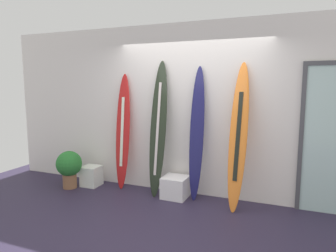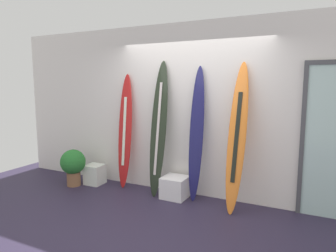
{
  "view_description": "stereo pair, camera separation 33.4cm",
  "coord_description": "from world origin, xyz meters",
  "px_view_note": "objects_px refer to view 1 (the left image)",
  "views": [
    {
      "loc": [
        1.48,
        -3.45,
        1.82
      ],
      "look_at": [
        -0.31,
        0.95,
        1.16
      ],
      "focal_mm": 32.13,
      "sensor_mm": 36.0,
      "label": 1
    },
    {
      "loc": [
        1.79,
        -3.32,
        1.82
      ],
      "look_at": [
        -0.31,
        0.95,
        1.16
      ],
      "focal_mm": 32.13,
      "sensor_mm": 36.0,
      "label": 2
    }
  ],
  "objects_px": {
    "surfboard_crimson": "(123,133)",
    "surfboard_sunset": "(238,137)",
    "surfboard_navy": "(197,134)",
    "display_block_center": "(91,176)",
    "potted_plant": "(69,166)",
    "surfboard_charcoal": "(158,130)",
    "display_block_left": "(175,187)"
  },
  "relations": [
    {
      "from": "surfboard_crimson",
      "to": "surfboard_sunset",
      "type": "height_order",
      "value": "surfboard_sunset"
    },
    {
      "from": "surfboard_navy",
      "to": "surfboard_sunset",
      "type": "xyz_separation_m",
      "value": [
        0.66,
        -0.12,
        0.01
      ]
    },
    {
      "from": "display_block_center",
      "to": "potted_plant",
      "type": "height_order",
      "value": "potted_plant"
    },
    {
      "from": "surfboard_sunset",
      "to": "display_block_center",
      "type": "height_order",
      "value": "surfboard_sunset"
    },
    {
      "from": "surfboard_crimson",
      "to": "potted_plant",
      "type": "distance_m",
      "value": 1.12
    },
    {
      "from": "potted_plant",
      "to": "surfboard_sunset",
      "type": "bearing_deg",
      "value": 5.0
    },
    {
      "from": "surfboard_charcoal",
      "to": "surfboard_navy",
      "type": "distance_m",
      "value": 0.64
    },
    {
      "from": "potted_plant",
      "to": "surfboard_crimson",
      "type": "bearing_deg",
      "value": 24.09
    },
    {
      "from": "surfboard_charcoal",
      "to": "display_block_center",
      "type": "bearing_deg",
      "value": -176.46
    },
    {
      "from": "surfboard_crimson",
      "to": "display_block_center",
      "type": "height_order",
      "value": "surfboard_crimson"
    },
    {
      "from": "potted_plant",
      "to": "display_block_center",
      "type": "bearing_deg",
      "value": 40.42
    },
    {
      "from": "display_block_center",
      "to": "surfboard_crimson",
      "type": "bearing_deg",
      "value": 14.04
    },
    {
      "from": "surfboard_sunset",
      "to": "surfboard_crimson",
      "type": "bearing_deg",
      "value": 176.08
    },
    {
      "from": "surfboard_navy",
      "to": "surfboard_sunset",
      "type": "height_order",
      "value": "surfboard_sunset"
    },
    {
      "from": "display_block_center",
      "to": "surfboard_charcoal",
      "type": "bearing_deg",
      "value": 3.54
    },
    {
      "from": "surfboard_sunset",
      "to": "surfboard_charcoal",
      "type": "bearing_deg",
      "value": 176.89
    },
    {
      "from": "display_block_center",
      "to": "display_block_left",
      "type": "bearing_deg",
      "value": 1.39
    },
    {
      "from": "surfboard_navy",
      "to": "display_block_center",
      "type": "bearing_deg",
      "value": -176.11
    },
    {
      "from": "display_block_center",
      "to": "potted_plant",
      "type": "bearing_deg",
      "value": -139.58
    },
    {
      "from": "surfboard_navy",
      "to": "surfboard_sunset",
      "type": "bearing_deg",
      "value": -10.46
    },
    {
      "from": "surfboard_charcoal",
      "to": "potted_plant",
      "type": "height_order",
      "value": "surfboard_charcoal"
    },
    {
      "from": "surfboard_charcoal",
      "to": "display_block_left",
      "type": "distance_m",
      "value": 0.97
    },
    {
      "from": "surfboard_crimson",
      "to": "surfboard_charcoal",
      "type": "relative_size",
      "value": 0.91
    },
    {
      "from": "surfboard_navy",
      "to": "display_block_center",
      "type": "xyz_separation_m",
      "value": [
        -1.93,
        -0.13,
        -0.88
      ]
    },
    {
      "from": "surfboard_crimson",
      "to": "display_block_center",
      "type": "relative_size",
      "value": 5.62
    },
    {
      "from": "display_block_left",
      "to": "display_block_center",
      "type": "relative_size",
      "value": 1.11
    },
    {
      "from": "surfboard_crimson",
      "to": "display_block_center",
      "type": "bearing_deg",
      "value": -165.96
    },
    {
      "from": "display_block_left",
      "to": "surfboard_crimson",
      "type": "bearing_deg",
      "value": 174.0
    },
    {
      "from": "surfboard_crimson",
      "to": "surfboard_navy",
      "type": "bearing_deg",
      "value": -0.64
    },
    {
      "from": "surfboard_navy",
      "to": "display_block_left",
      "type": "xyz_separation_m",
      "value": [
        -0.32,
        -0.09,
        -0.88
      ]
    },
    {
      "from": "surfboard_sunset",
      "to": "potted_plant",
      "type": "bearing_deg",
      "value": -175.0
    },
    {
      "from": "surfboard_crimson",
      "to": "surfboard_navy",
      "type": "distance_m",
      "value": 1.35
    }
  ]
}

